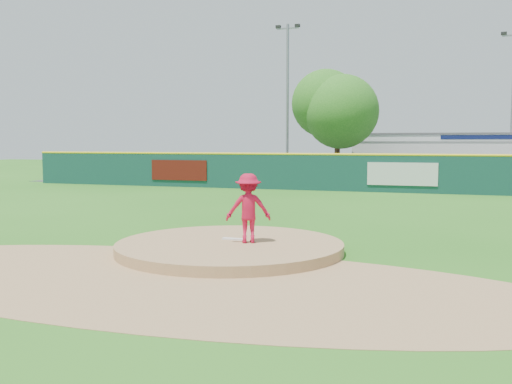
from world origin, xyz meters
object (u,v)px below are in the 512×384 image
(pool_building_grp, at_px, (462,156))
(playground_slide, at_px, (127,168))
(deciduous_tree, at_px, (338,114))
(pitcher, at_px, (248,208))
(light_pole_left, at_px, (287,95))
(van, at_px, (420,175))

(pool_building_grp, distance_m, playground_slide, 24.33)
(deciduous_tree, bearing_deg, playground_slide, -167.44)
(pitcher, xyz_separation_m, light_pole_left, (-6.45, 26.94, 4.97))
(playground_slide, height_order, light_pole_left, light_pole_left)
(pitcher, height_order, van, pitcher)
(pool_building_grp, distance_m, deciduous_tree, 11.01)
(pitcher, bearing_deg, van, -120.28)
(light_pole_left, bearing_deg, playground_slide, -153.04)
(playground_slide, relative_size, light_pole_left, 0.29)
(light_pole_left, bearing_deg, van, -27.57)
(deciduous_tree, bearing_deg, pitcher, -84.38)
(playground_slide, height_order, deciduous_tree, deciduous_tree)
(van, distance_m, light_pole_left, 11.95)
(pitcher, bearing_deg, pool_building_grp, -122.30)
(pitcher, bearing_deg, playground_slide, -75.21)
(deciduous_tree, bearing_deg, light_pole_left, 153.43)
(pitcher, xyz_separation_m, van, (3.03, 21.99, -0.37))
(van, xyz_separation_m, pool_building_grp, (2.52, 9.94, 0.95))
(pitcher, relative_size, playground_slide, 0.53)
(playground_slide, xyz_separation_m, light_pole_left, (10.11, 5.14, 5.17))
(pitcher, xyz_separation_m, deciduous_tree, (-2.45, 24.94, 3.47))
(pool_building_grp, bearing_deg, pitcher, -99.85)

